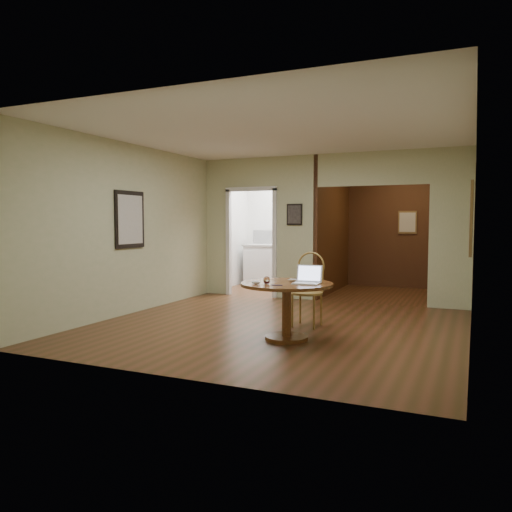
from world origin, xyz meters
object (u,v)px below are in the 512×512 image
at_px(dining_table, 287,298).
at_px(chair, 309,285).
at_px(closed_laptop, 302,281).
at_px(open_laptop, 308,279).

bearing_deg(dining_table, chair, 90.59).
xyz_separation_m(chair, closed_laptop, (0.16, -0.78, 0.15)).
distance_m(dining_table, open_laptop, 0.36).
bearing_deg(closed_laptop, dining_table, -142.27).
height_order(chair, open_laptop, chair).
bearing_deg(chair, closed_laptop, -76.65).
relative_size(open_laptop, closed_laptop, 0.90).
bearing_deg(dining_table, closed_laptop, 41.79).
relative_size(dining_table, open_laptop, 3.48).
bearing_deg(closed_laptop, open_laptop, -49.01).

